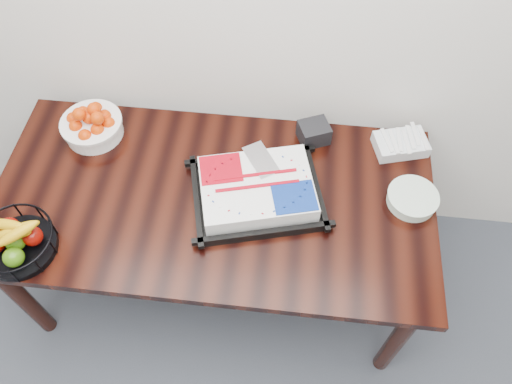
# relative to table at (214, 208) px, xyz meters

# --- Properties ---
(table) EXTENTS (1.80, 0.90, 0.75)m
(table) POSITION_rel_table_xyz_m (0.00, 0.00, 0.00)
(table) COLOR black
(table) RESTS_ON ground
(cake_tray) EXTENTS (0.59, 0.51, 0.10)m
(cake_tray) POSITION_rel_table_xyz_m (0.18, 0.02, 0.13)
(cake_tray) COLOR black
(cake_tray) RESTS_ON table
(tangerine_bowl) EXTENTS (0.27, 0.27, 0.17)m
(tangerine_bowl) POSITION_rel_table_xyz_m (-0.57, 0.27, 0.16)
(tangerine_bowl) COLOR white
(tangerine_bowl) RESTS_ON table
(fruit_basket) EXTENTS (0.29, 0.29, 0.15)m
(fruit_basket) POSITION_rel_table_xyz_m (-0.68, -0.32, 0.15)
(fruit_basket) COLOR black
(fruit_basket) RESTS_ON table
(plate_stack) EXTENTS (0.20, 0.20, 0.05)m
(plate_stack) POSITION_rel_table_xyz_m (0.80, 0.06, 0.11)
(plate_stack) COLOR white
(plate_stack) RESTS_ON table
(fork_bag) EXTENTS (0.25, 0.20, 0.06)m
(fork_bag) POSITION_rel_table_xyz_m (0.77, 0.34, 0.12)
(fork_bag) COLOR silver
(fork_bag) RESTS_ON table
(napkin_box) EXTENTS (0.16, 0.15, 0.09)m
(napkin_box) POSITION_rel_table_xyz_m (0.39, 0.35, 0.13)
(napkin_box) COLOR black
(napkin_box) RESTS_ON table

